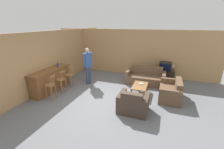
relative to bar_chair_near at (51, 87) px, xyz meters
name	(u,v)px	position (x,y,z in m)	size (l,w,h in m)	color
ground_plane	(108,102)	(2.23, 0.50, -0.53)	(24.00, 24.00, 0.00)	slate
wall_back	(130,52)	(2.23, 4.17, 0.77)	(9.40, 0.08, 2.60)	tan
wall_left	(60,57)	(-0.89, 1.83, 0.77)	(0.08, 8.67, 2.60)	tan
bar_counter	(51,80)	(-0.55, 0.66, -0.03)	(0.55, 2.08, 1.00)	brown
bar_chair_near	(51,87)	(0.00, 0.00, 0.00)	(0.39, 0.39, 1.00)	#996638
bar_chair_mid	(61,81)	(0.00, 0.65, 0.00)	(0.41, 0.41, 1.00)	#996638
bar_chair_far	(70,76)	(0.00, 1.30, 0.00)	(0.40, 0.40, 1.00)	#996638
couch_far	(145,78)	(3.34, 2.93, -0.23)	(1.90, 0.88, 0.84)	brown
armchair_near	(133,104)	(3.30, 0.19, -0.23)	(1.01, 0.83, 0.82)	#423328
loveseat_right	(171,92)	(4.53, 1.66, -0.23)	(0.81, 1.42, 0.81)	brown
coffee_table	(140,87)	(3.28, 1.62, -0.18)	(0.59, 1.00, 0.41)	brown
tv_unit	(164,75)	(4.21, 3.81, -0.28)	(1.01, 0.51, 0.51)	#2D2319
tv	(165,67)	(4.21, 3.81, 0.21)	(0.60, 0.46, 0.47)	black
bottle	(58,64)	(-0.50, 1.15, 0.58)	(0.07, 0.07, 0.25)	#234293
book_on_table	(141,84)	(3.31, 1.78, -0.10)	(0.20, 0.18, 0.03)	#B7AD99
table_lamp	(173,65)	(4.58, 3.81, 0.32)	(0.23, 0.23, 0.47)	brown
person_by_window	(88,64)	(0.65, 1.92, 0.49)	(0.29, 0.58, 1.81)	#384260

